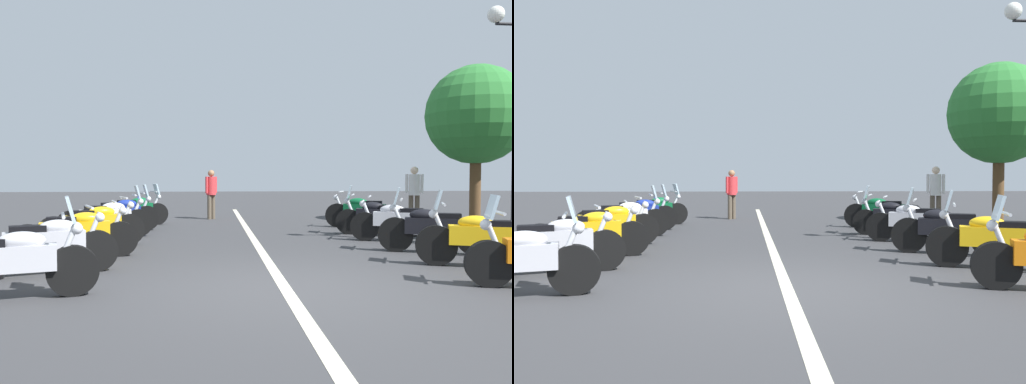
% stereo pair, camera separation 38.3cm
% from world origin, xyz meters
% --- Properties ---
extents(ground_plane, '(80.00, 80.00, 0.00)m').
position_xyz_m(ground_plane, '(0.00, 0.00, 0.00)').
color(ground_plane, '#38383A').
extents(lane_centre_stripe, '(20.38, 0.16, 0.01)m').
position_xyz_m(lane_centre_stripe, '(4.85, 0.00, 0.00)').
color(lane_centre_stripe, beige).
rests_on(lane_centre_stripe, ground_plane).
extents(motorcycle_left_row_1, '(0.98, 1.96, 0.99)m').
position_xyz_m(motorcycle_left_row_1, '(1.15, 3.30, 0.45)').
color(motorcycle_left_row_1, black).
rests_on(motorcycle_left_row_1, ground_plane).
extents(motorcycle_left_row_2, '(0.85, 2.08, 0.99)m').
position_xyz_m(motorcycle_left_row_2, '(2.61, 3.27, 0.45)').
color(motorcycle_left_row_2, black).
rests_on(motorcycle_left_row_2, ground_plane).
extents(motorcycle_left_row_3, '(1.01, 1.98, 1.00)m').
position_xyz_m(motorcycle_left_row_3, '(4.03, 3.31, 0.46)').
color(motorcycle_left_row_3, black).
rests_on(motorcycle_left_row_3, ground_plane).
extents(motorcycle_left_row_4, '(0.85, 2.11, 1.22)m').
position_xyz_m(motorcycle_left_row_4, '(5.54, 3.36, 0.47)').
color(motorcycle_left_row_4, black).
rests_on(motorcycle_left_row_4, ground_plane).
extents(motorcycle_left_row_5, '(0.81, 2.00, 1.21)m').
position_xyz_m(motorcycle_left_row_5, '(6.94, 3.29, 0.47)').
color(motorcycle_left_row_5, black).
rests_on(motorcycle_left_row_5, ground_plane).
extents(motorcycle_left_row_6, '(0.97, 1.89, 1.21)m').
position_xyz_m(motorcycle_left_row_6, '(8.39, 3.15, 0.47)').
color(motorcycle_left_row_6, black).
rests_on(motorcycle_left_row_6, ground_plane).
extents(motorcycle_right_row_1, '(1.01, 2.06, 1.21)m').
position_xyz_m(motorcycle_right_row_1, '(1.17, -3.31, 0.47)').
color(motorcycle_right_row_1, black).
rests_on(motorcycle_right_row_1, ground_plane).
extents(motorcycle_right_row_2, '(0.99, 1.92, 1.22)m').
position_xyz_m(motorcycle_right_row_2, '(2.66, -3.13, 0.47)').
color(motorcycle_right_row_2, black).
rests_on(motorcycle_right_row_2, ground_plane).
extents(motorcycle_right_row_3, '(1.02, 2.07, 1.00)m').
position_xyz_m(motorcycle_right_row_3, '(4.25, -3.12, 0.46)').
color(motorcycle_right_row_3, black).
rests_on(motorcycle_right_row_3, ground_plane).
extents(motorcycle_right_row_4, '(0.99, 2.06, 1.20)m').
position_xyz_m(motorcycle_right_row_4, '(5.51, -3.09, 0.46)').
color(motorcycle_right_row_4, black).
rests_on(motorcycle_right_row_4, ground_plane).
extents(motorcycle_right_row_5, '(1.07, 2.02, 1.01)m').
position_xyz_m(motorcycle_right_row_5, '(7.14, -3.21, 0.47)').
color(motorcycle_right_row_5, black).
rests_on(motorcycle_right_row_5, ground_plane).
extents(bystander_0, '(0.42, 0.38, 1.63)m').
position_xyz_m(bystander_0, '(10.36, 0.97, 0.95)').
color(bystander_0, brown).
rests_on(bystander_0, ground_plane).
extents(bystander_1, '(0.32, 0.50, 1.71)m').
position_xyz_m(bystander_1, '(8.36, -5.14, 1.01)').
color(bystander_1, brown).
rests_on(bystander_1, ground_plane).
extents(roadside_tree_1, '(2.95, 2.95, 4.74)m').
position_xyz_m(roadside_tree_1, '(8.08, -6.91, 3.24)').
color(roadside_tree_1, brown).
rests_on(roadside_tree_1, ground_plane).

